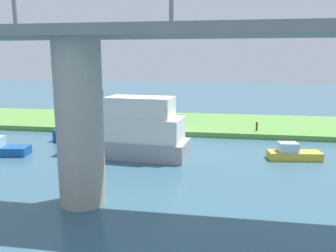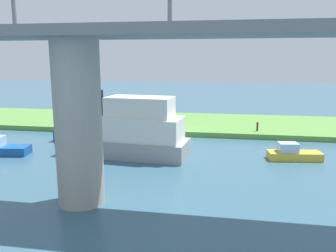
{
  "view_description": "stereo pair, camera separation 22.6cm",
  "coord_description": "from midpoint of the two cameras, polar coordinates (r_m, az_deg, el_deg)",
  "views": [
    {
      "loc": [
        -4.77,
        32.9,
        7.49
      ],
      "look_at": [
        -0.06,
        5.0,
        2.0
      ],
      "focal_mm": 37.35,
      "sensor_mm": 36.0,
      "label": 1
    },
    {
      "loc": [
        -4.99,
        32.86,
        7.49
      ],
      "look_at": [
        -0.06,
        5.0,
        2.0
      ],
      "focal_mm": 37.35,
      "sensor_mm": 36.0,
      "label": 2
    }
  ],
  "objects": [
    {
      "name": "bridge_pylon",
      "position": [
        18.23,
        -14.55,
        0.33
      ],
      "size": [
        2.38,
        2.38,
        8.46
      ],
      "primitive_type": "cylinder",
      "color": "#9E998E",
      "rests_on": "ground"
    },
    {
      "name": "grassy_bank",
      "position": [
        39.85,
        2.38,
        0.5
      ],
      "size": [
        80.0,
        12.0,
        0.5
      ],
      "primitive_type": "cube",
      "color": "#5B9342",
      "rests_on": "ground"
    },
    {
      "name": "bridge_span",
      "position": [
        18.01,
        -15.27,
        15.3
      ],
      "size": [
        61.36,
        4.3,
        3.25
      ],
      "color": "slate",
      "rests_on": "bridge_pylon"
    },
    {
      "name": "riverboat_paddlewheel",
      "position": [
        32.72,
        -10.65,
        0.34
      ],
      "size": [
        8.27,
        2.92,
        4.19
      ],
      "color": "#195199",
      "rests_on": "ground"
    },
    {
      "name": "mooring_post",
      "position": [
        35.25,
        14.1,
        -0.07
      ],
      "size": [
        0.2,
        0.2,
        0.87
      ],
      "primitive_type": "cylinder",
      "color": "brown",
      "rests_on": "grassy_bank"
    },
    {
      "name": "person_on_bank",
      "position": [
        34.71,
        2.17,
        0.53
      ],
      "size": [
        0.5,
        0.5,
        1.39
      ],
      "color": "#2D334C",
      "rests_on": "grassy_bank"
    },
    {
      "name": "houseboat_blue",
      "position": [
        27.94,
        19.48,
        -4.23
      ],
      "size": [
        4.03,
        1.86,
        1.3
      ],
      "color": "gold",
      "rests_on": "ground"
    },
    {
      "name": "ground_plane",
      "position": [
        34.07,
        1.11,
        -1.72
      ],
      "size": [
        160.0,
        160.0,
        0.0
      ],
      "primitive_type": "plane",
      "color": "#386075"
    },
    {
      "name": "pontoon_yellow",
      "position": [
        27.28,
        -6.68,
        -0.96
      ],
      "size": [
        10.19,
        4.19,
        5.08
      ],
      "color": "#99999E",
      "rests_on": "ground"
    }
  ]
}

